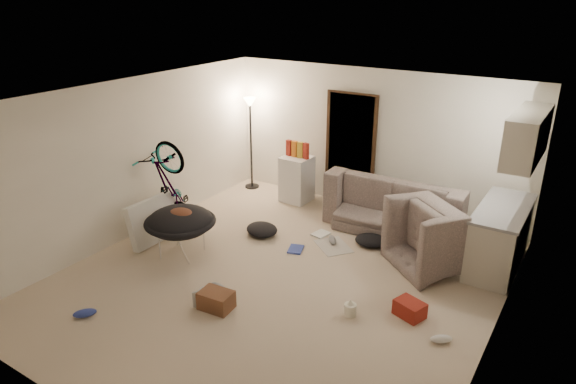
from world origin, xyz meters
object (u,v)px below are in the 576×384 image
Objects in this scene: bicycle at (172,207)px; sofa at (396,208)px; floor_lamp at (250,124)px; juicer at (350,309)px; drink_case_a at (216,300)px; drink_case_b at (410,309)px; tv_box at (157,219)px; saucer_chair at (181,228)px; kitchen_counter at (499,238)px; armchair at (444,242)px; mini_fridge at (297,179)px.

sofa is at bearing -57.03° from bicycle.
sofa is 1.41× the size of bicycle.
floor_lamp is 3.28m from sofa.
juicer is (0.47, -2.68, -0.24)m from sofa.
drink_case_a is 2.39m from drink_case_b.
bicycle is 0.35m from tv_box.
sofa reaches higher than drink_case_b.
floor_lamp is 3.06m from saucer_chair.
sofa reaches higher than juicer.
saucer_chair is (-4.04, -2.18, 0.00)m from kitchen_counter.
floor_lamp reaches higher than drink_case_b.
bicycle is at bearing 142.98° from saucer_chair.
floor_lamp is 4.38m from drink_case_a.
floor_lamp is 1.12× the size of bicycle.
mini_fridge is (-3.05, 0.93, 0.07)m from armchair.
tv_box is at bearing 61.15° from armchair.
bicycle is at bearing -163.57° from drink_case_b.
sofa is at bearing 39.74° from tv_box.
kitchen_counter is 1.75× the size of mini_fridge.
drink_case_a is at bearing -152.51° from juicer.
sofa is 2.15× the size of tv_box.
kitchen_counter reaches higher than sofa.
saucer_chair is (0.79, -2.83, -0.86)m from floor_lamp.
sofa is at bearing 134.39° from drink_case_b.
mini_fridge is 0.81× the size of saucer_chair.
saucer_chair is at bearing -74.51° from floor_lamp.
bicycle is 2.44m from mini_fridge.
bicycle is at bearing -87.53° from floor_lamp.
saucer_chair is at bearing 179.15° from juicer.
mini_fridge is at bearing 171.58° from kitchen_counter.
floor_lamp is at bearing 25.41° from armchair.
drink_case_b is (-0.61, -1.85, -0.34)m from kitchen_counter.
armchair is (-0.66, -0.38, -0.08)m from kitchen_counter.
sofa reaches higher than drink_case_a.
tv_box reaches higher than juicer.
tv_box is at bearing 148.93° from drink_case_a.
bicycle is (-4.07, -1.29, 0.07)m from armchair.
floor_lamp reaches higher than kitchen_counter.
tv_box is 2.60× the size of drink_case_a.
bicycle is (0.10, -2.32, -0.88)m from floor_lamp.
drink_case_b is at bearing 131.27° from armchair.
drink_case_b is 1.58× the size of juicer.
saucer_chair is at bearing 46.88° from sofa.
floor_lamp is 1.42m from mini_fridge.
juicer is (3.50, -0.56, -0.34)m from bicycle.
saucer_chair is at bearing 143.63° from drink_case_a.
juicer is (3.50, -0.21, -0.26)m from tv_box.
bicycle reaches higher than tv_box.
mini_fridge is 3.90× the size of juicer.
juicer is (-1.23, -2.23, -0.35)m from kitchen_counter.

